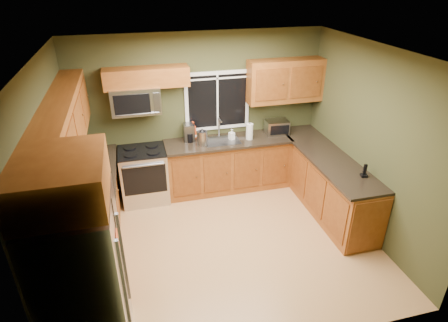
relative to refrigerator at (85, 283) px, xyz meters
name	(u,v)px	position (x,y,z in m)	size (l,w,h in m)	color
floor	(227,242)	(1.74, 1.30, -0.90)	(4.20, 4.20, 0.00)	tan
ceiling	(227,54)	(1.74, 1.30, 1.80)	(4.20, 4.20, 0.00)	white
back_wall	(200,113)	(1.74, 3.10, 0.45)	(4.20, 4.20, 0.00)	#3A3D20
front_wall	(279,250)	(1.74, -0.50, 0.45)	(4.20, 4.20, 0.00)	#3A3D20
left_wall	(54,180)	(-0.36, 1.30, 0.45)	(3.60, 3.60, 0.00)	#3A3D20
right_wall	(370,143)	(3.84, 1.30, 0.45)	(3.60, 3.60, 0.00)	#3A3D20
window	(217,101)	(2.04, 3.08, 0.65)	(1.12, 0.03, 1.02)	white
base_cabinets_left	(95,216)	(-0.06, 1.78, -0.45)	(0.60, 2.65, 0.90)	brown
countertop_left	(91,187)	(-0.04, 1.78, 0.02)	(0.65, 2.65, 0.04)	black
base_cabinets_back	(228,165)	(2.15, 2.80, -0.45)	(2.17, 0.60, 0.90)	brown
countertop_back	(228,141)	(2.15, 2.78, 0.02)	(2.17, 0.65, 0.04)	black
base_cabinets_peninsula	(325,182)	(3.54, 1.84, -0.45)	(0.60, 2.52, 0.90)	brown
countertop_peninsula	(327,156)	(3.51, 1.85, 0.02)	(0.65, 2.50, 0.04)	black
upper_cabinets_left	(65,124)	(-0.20, 1.78, 0.96)	(0.33, 2.65, 0.72)	brown
upper_cabinets_back_left	(146,77)	(0.89, 2.94, 1.17)	(1.30, 0.33, 0.30)	brown
upper_cabinets_back_right	(285,81)	(3.19, 2.94, 0.96)	(1.30, 0.33, 0.72)	brown
upper_cabinet_over_fridge	(61,180)	(0.00, 0.00, 1.13)	(0.72, 0.90, 0.38)	brown
refrigerator	(85,283)	(0.00, 0.00, 0.00)	(0.74, 0.90, 1.80)	#B7B7BC
range	(144,175)	(0.69, 2.77, -0.43)	(0.76, 0.69, 0.94)	#B7B7BC
microwave	(136,100)	(0.69, 2.91, 0.83)	(0.76, 0.41, 0.42)	#B7B7BC
sink	(222,140)	(2.04, 2.79, 0.05)	(0.60, 0.42, 0.36)	slate
toaster_oven	(277,127)	(3.06, 2.85, 0.16)	(0.41, 0.33, 0.25)	#B7B7BC
coffee_maker	(189,133)	(1.51, 2.94, 0.18)	(0.18, 0.24, 0.29)	slate
kettle	(202,137)	(1.69, 2.70, 0.18)	(0.17, 0.17, 0.30)	#B7B7BC
paper_towel_roll	(249,131)	(2.52, 2.74, 0.18)	(0.12, 0.12, 0.31)	white
soap_bottle_a	(193,130)	(1.59, 3.00, 0.19)	(0.12, 0.12, 0.31)	#E84315
soap_bottle_b	(232,134)	(2.22, 2.80, 0.13)	(0.08, 0.09, 0.19)	white
soap_bottle_c	(193,134)	(1.59, 3.00, 0.12)	(0.12, 0.12, 0.16)	white
cordless_phone	(364,173)	(3.68, 1.09, 0.10)	(0.11, 0.11, 0.19)	black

